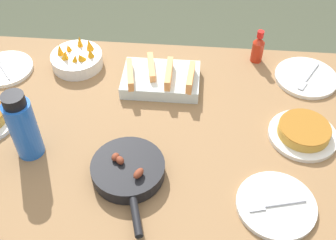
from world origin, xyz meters
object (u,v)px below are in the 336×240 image
Objects in this scene: empty_plate_far_right at (276,205)px; empty_plate_mid_edge at (5,69)px; frittata_plate_side at (303,132)px; fruit_bowl_mango at (77,59)px; skillet at (128,171)px; melon_tray at (161,79)px; empty_plate_near_front at (306,77)px; hot_sauce_bottle at (258,48)px; water_bottle at (23,127)px.

empty_plate_mid_edge is at bearing 151.86° from empty_plate_far_right.
fruit_bowl_mango is (-0.88, 0.33, 0.01)m from frittata_plate_side.
empty_plate_far_right is 1.19m from empty_plate_mid_edge.
skillet is 0.62m from frittata_plate_side.
melon_tray is 1.33× the size of empty_plate_mid_edge.
hot_sauce_bottle is at bearing 151.38° from empty_plate_near_front.
fruit_bowl_mango is (-0.93, 0.01, 0.02)m from empty_plate_near_front.
empty_plate_far_right is (-0.12, -0.30, -0.01)m from frittata_plate_side.
fruit_bowl_mango is at bearing -167.57° from skillet.
frittata_plate_side is 1.64× the size of hot_sauce_bottle.
skillet is at bearing -61.51° from fruit_bowl_mango.
water_bottle reaches higher than melon_tray.
empty_plate_mid_edge is at bearing -171.36° from hot_sauce_bottle.
melon_tray is at bearing -3.05° from empty_plate_mid_edge.
empty_plate_near_front is 0.93m from fruit_bowl_mango.
fruit_bowl_mango is (-0.30, 0.55, 0.01)m from skillet.
skillet is (-0.06, -0.45, -0.00)m from melon_tray.
hot_sauce_bottle is at bearing 91.51° from empty_plate_far_right.
water_bottle is (-0.35, 0.07, 0.09)m from skillet.
melon_tray is 1.23× the size of empty_plate_far_right.
melon_tray is 0.43m from hot_sauce_bottle.
fruit_bowl_mango is (-0.36, 0.09, 0.00)m from melon_tray.
frittata_plate_side is 0.96× the size of empty_plate_near_front.
water_bottle is 0.97m from hot_sauce_bottle.
empty_plate_mid_edge is (-0.65, 0.03, -0.02)m from melon_tray.
water_bottle is (-0.93, -0.15, 0.10)m from frittata_plate_side.
melon_tray reaches higher than empty_plate_far_right.
skillet is 1.47× the size of empty_plate_far_right.
water_bottle is at bearing 169.43° from empty_plate_far_right.
frittata_plate_side is 0.93× the size of water_bottle.
empty_plate_mid_edge is 0.49m from water_bottle.
frittata_plate_side reaches higher than empty_plate_mid_edge.
fruit_bowl_mango is (0.29, 0.06, 0.02)m from empty_plate_mid_edge.
fruit_bowl_mango reaches higher than skillet.
frittata_plate_side is 0.94m from water_bottle.
empty_plate_far_right is at bearing -28.14° from empty_plate_mid_edge.
water_bottle reaches higher than empty_plate_near_front.
skillet reaches higher than empty_plate_mid_edge.
fruit_bowl_mango is 0.82× the size of water_bottle.
melon_tray is 0.37m from fruit_bowl_mango.
fruit_bowl_mango is 1.44× the size of hot_sauce_bottle.
empty_plate_near_front is 1.10× the size of empty_plate_mid_edge.
fruit_bowl_mango reaches higher than empty_plate_near_front.
water_bottle is at bearing -59.54° from empty_plate_mid_edge.
fruit_bowl_mango is at bearing -172.57° from hot_sauce_bottle.
water_bottle is at bearing -154.83° from empty_plate_near_front.
empty_plate_near_front is at bearing -0.56° from fruit_bowl_mango.
empty_plate_near_front is at bearing 2.39° from empty_plate_mid_edge.
skillet reaches higher than frittata_plate_side.
water_bottle is (0.24, -0.41, 0.11)m from empty_plate_mid_edge.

